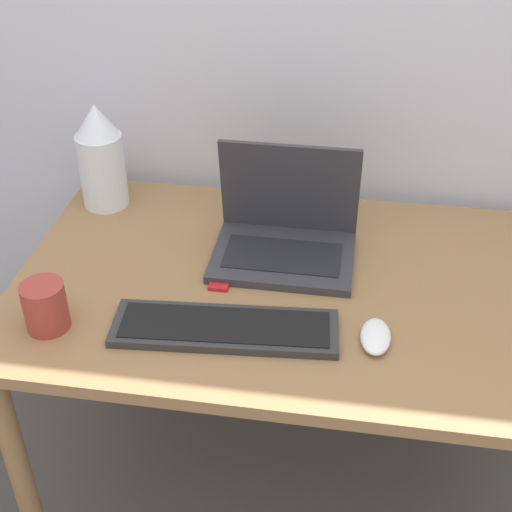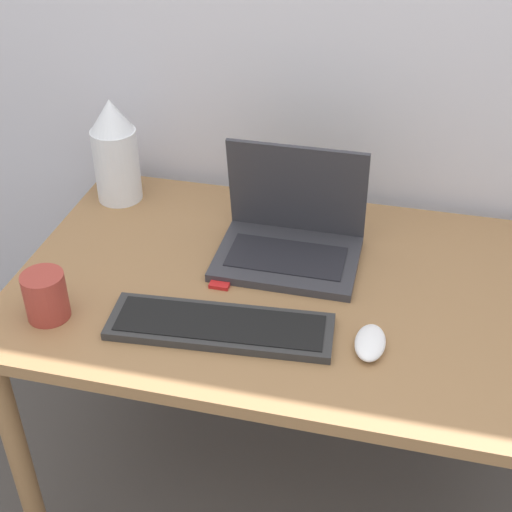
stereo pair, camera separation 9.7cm
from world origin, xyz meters
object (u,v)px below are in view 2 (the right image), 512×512
(mouse, at_px, (370,343))
(mp3_player, at_px, (221,281))
(keyboard, at_px, (220,326))
(vase, at_px, (115,152))
(laptop, at_px, (291,234))
(mug, at_px, (46,296))

(mouse, bearing_deg, mp3_player, 157.99)
(keyboard, distance_m, vase, 0.62)
(laptop, relative_size, mouse, 2.97)
(vase, bearing_deg, mouse, -31.83)
(mouse, relative_size, mug, 1.05)
(keyboard, distance_m, mp3_player, 0.16)
(mouse, height_order, mug, mug)
(keyboard, bearing_deg, vase, 131.63)
(mouse, bearing_deg, keyboard, -176.82)
(laptop, bearing_deg, vase, 162.77)
(vase, distance_m, mp3_player, 0.49)
(keyboard, bearing_deg, mouse, 3.18)
(mp3_player, bearing_deg, keyboard, -74.97)
(laptop, distance_m, mouse, 0.36)
(mouse, height_order, mp3_player, mouse)
(mug, bearing_deg, vase, 95.15)
(vase, relative_size, mug, 2.64)
(keyboard, xyz_separation_m, vase, (-0.41, 0.46, 0.13))
(laptop, xyz_separation_m, mp3_player, (-0.13, -0.15, -0.05))
(mp3_player, bearing_deg, mug, -148.51)
(laptop, height_order, mouse, laptop)
(laptop, height_order, mp3_player, laptop)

